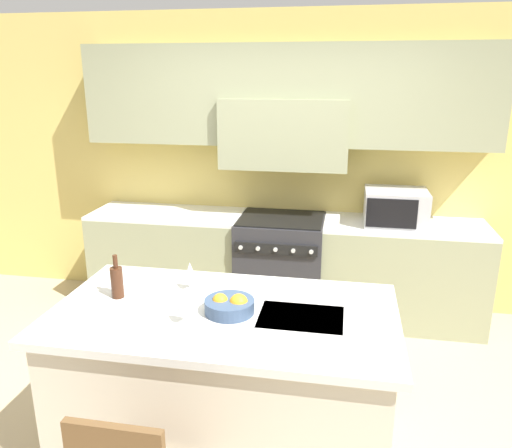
% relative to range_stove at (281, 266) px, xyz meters
% --- Properties ---
extents(ground_plane, '(10.00, 10.00, 0.00)m').
position_rel_range_stove_xyz_m(ground_plane, '(-0.00, -1.63, -0.46)').
color(ground_plane, tan).
extents(back_cabinetry, '(10.00, 0.46, 2.70)m').
position_rel_range_stove_xyz_m(back_cabinetry, '(-0.00, 0.27, 1.14)').
color(back_cabinetry, '#DBC166').
rests_on(back_cabinetry, ground_plane).
extents(back_counter, '(3.56, 0.62, 0.91)m').
position_rel_range_stove_xyz_m(back_counter, '(0.00, 0.02, -0.00)').
color(back_counter, gray).
rests_on(back_counter, ground_plane).
extents(range_stove, '(0.76, 0.70, 0.92)m').
position_rel_range_stove_xyz_m(range_stove, '(0.00, 0.00, 0.00)').
color(range_stove, '#2D2D33').
rests_on(range_stove, ground_plane).
extents(microwave, '(0.52, 0.44, 0.30)m').
position_rel_range_stove_xyz_m(microwave, '(0.98, 0.02, 0.60)').
color(microwave, '#B7B7BC').
rests_on(microwave, back_counter).
extents(kitchen_island, '(1.85, 1.02, 0.93)m').
position_rel_range_stove_xyz_m(kitchen_island, '(-0.06, -1.88, 0.01)').
color(kitchen_island, beige).
rests_on(kitchen_island, ground_plane).
extents(wine_bottle, '(0.07, 0.07, 0.25)m').
position_rel_range_stove_xyz_m(wine_bottle, '(-0.69, -1.83, 0.57)').
color(wine_bottle, '#422314').
rests_on(wine_bottle, kitchen_island).
extents(wine_glass_near, '(0.07, 0.07, 0.17)m').
position_rel_range_stove_xyz_m(wine_glass_near, '(-0.22, -2.05, 0.59)').
color(wine_glass_near, white).
rests_on(wine_glass_near, kitchen_island).
extents(wine_glass_far, '(0.07, 0.07, 0.17)m').
position_rel_range_stove_xyz_m(wine_glass_far, '(-0.32, -1.65, 0.59)').
color(wine_glass_far, white).
rests_on(wine_glass_far, kitchen_island).
extents(fruit_bowl, '(0.27, 0.27, 0.11)m').
position_rel_range_stove_xyz_m(fruit_bowl, '(-0.02, -1.90, 0.52)').
color(fruit_bowl, '#384C6B').
rests_on(fruit_bowl, kitchen_island).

